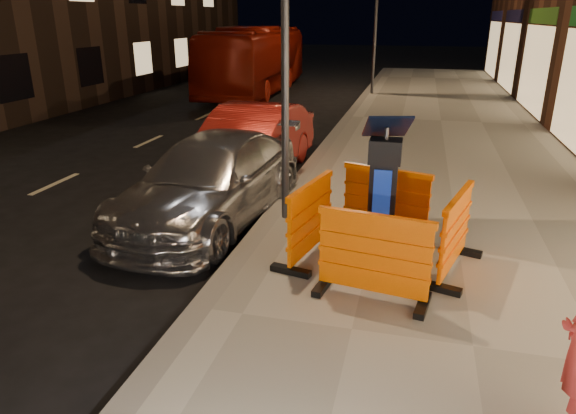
% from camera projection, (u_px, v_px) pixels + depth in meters
% --- Properties ---
extents(ground_plane, '(120.00, 120.00, 0.00)m').
position_uv_depth(ground_plane, '(200.00, 319.00, 5.96)').
color(ground_plane, black).
rests_on(ground_plane, ground).
extents(sidewalk, '(6.00, 60.00, 0.15)m').
position_uv_depth(sidewalk, '(472.00, 352.00, 5.25)').
color(sidewalk, gray).
rests_on(sidewalk, ground).
extents(kerb, '(0.30, 60.00, 0.15)m').
position_uv_depth(kerb, '(200.00, 313.00, 5.94)').
color(kerb, slate).
rests_on(kerb, ground).
extents(parking_kiosk, '(0.73, 0.73, 1.91)m').
position_uv_depth(parking_kiosk, '(382.00, 196.00, 6.65)').
color(parking_kiosk, black).
rests_on(parking_kiosk, sidewalk).
extents(barrier_front, '(1.44, 0.78, 1.07)m').
position_uv_depth(barrier_front, '(374.00, 257.00, 5.93)').
color(barrier_front, '#FC6300').
rests_on(barrier_front, sidewalk).
extents(barrier_back, '(1.48, 0.94, 1.07)m').
position_uv_depth(barrier_back, '(385.00, 203.00, 7.66)').
color(barrier_back, '#FC6300').
rests_on(barrier_back, sidewalk).
extents(barrier_kerbside, '(0.84, 1.46, 1.07)m').
position_uv_depth(barrier_kerbside, '(310.00, 220.00, 7.02)').
color(barrier_kerbside, '#FC6300').
rests_on(barrier_kerbside, sidewalk).
extents(barrier_bldgside, '(0.92, 1.47, 1.07)m').
position_uv_depth(barrier_bldgside, '(455.00, 233.00, 6.58)').
color(barrier_bldgside, '#FC6300').
rests_on(barrier_bldgside, sidewalk).
extents(car_silver, '(2.37, 4.93, 1.38)m').
position_uv_depth(car_silver, '(213.00, 218.00, 8.92)').
color(car_silver, '#AFAFB4').
rests_on(car_silver, ground).
extents(car_red, '(1.89, 4.64, 1.50)m').
position_uv_depth(car_red, '(252.00, 175.00, 11.34)').
color(car_red, maroon).
rests_on(car_red, ground).
extents(bus_doubledecker, '(2.91, 10.45, 2.88)m').
position_uv_depth(bus_doubledecker, '(257.00, 92.00, 23.57)').
color(bus_doubledecker, maroon).
rests_on(bus_doubledecker, ground).
extents(street_lamp_mid, '(0.12, 0.12, 6.00)m').
position_uv_depth(street_lamp_mid, '(285.00, 27.00, 7.53)').
color(street_lamp_mid, '#3F3F44').
rests_on(street_lamp_mid, sidewalk).
extents(street_lamp_far, '(0.12, 0.12, 6.00)m').
position_uv_depth(street_lamp_far, '(376.00, 20.00, 21.15)').
color(street_lamp_far, '#3F3F44').
rests_on(street_lamp_far, sidewalk).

